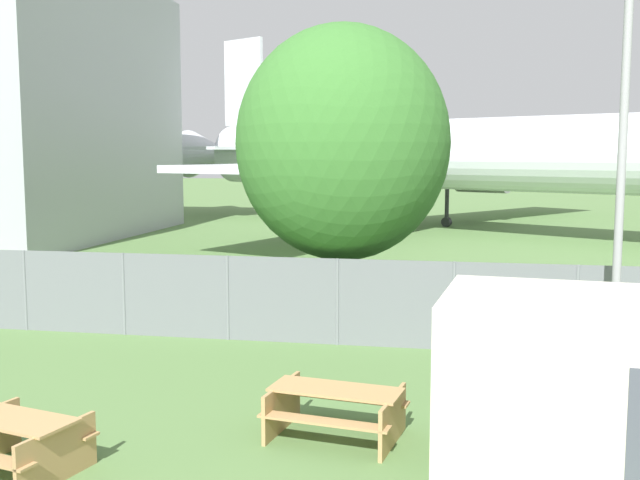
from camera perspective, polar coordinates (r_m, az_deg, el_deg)
name	(u,v)px	position (r m, az deg, el deg)	size (l,w,h in m)	color
perimeter_fence	(337,302)	(16.68, 1.34, -4.74)	(56.07, 0.07, 1.95)	slate
airplane	(447,155)	(41.59, 9.62, 6.40)	(39.16, 32.43, 11.87)	silver
portable_cabin	(602,395)	(10.24, 20.70, -10.96)	(4.20, 2.91, 2.48)	beige
picnic_bench_near_cabin	(336,406)	(11.49, 1.21, -12.56)	(2.16, 1.69, 0.76)	tan
picnic_bench_open_grass	(17,439)	(11.07, -22.10, -13.89)	(1.90, 1.75, 0.76)	tan
tree_left_of_cabin	(343,144)	(17.81, 1.74, 7.31)	(5.05, 5.05, 7.28)	brown
light_mast	(625,91)	(15.10, 22.22, 10.48)	(0.44, 0.44, 9.01)	#99999E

